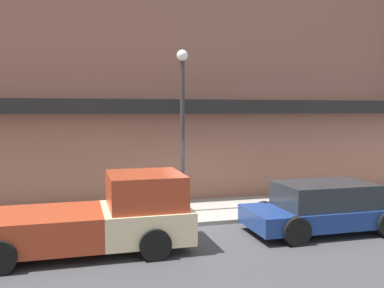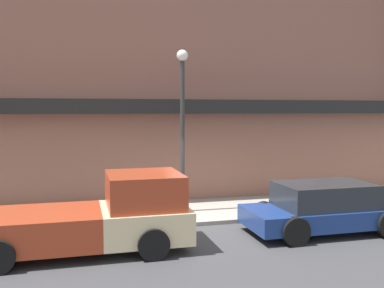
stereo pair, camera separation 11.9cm
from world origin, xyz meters
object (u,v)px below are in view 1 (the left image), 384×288
(parked_car, at_px, (324,207))
(street_lamp, at_px, (182,110))
(fire_hydrant, at_px, (301,199))
(pickup_truck, at_px, (96,218))

(parked_car, height_order, street_lamp, street_lamp)
(street_lamp, bearing_deg, parked_car, -40.52)
(fire_hydrant, distance_m, street_lamp, 4.87)
(parked_car, xyz_separation_m, street_lamp, (-3.37, 2.88, 2.70))
(street_lamp, bearing_deg, pickup_truck, -134.94)
(pickup_truck, distance_m, fire_hydrant, 7.01)
(parked_car, distance_m, street_lamp, 5.19)
(pickup_truck, bearing_deg, fire_hydrant, 18.63)
(parked_car, height_order, fire_hydrant, parked_car)
(pickup_truck, relative_size, fire_hydrant, 7.49)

